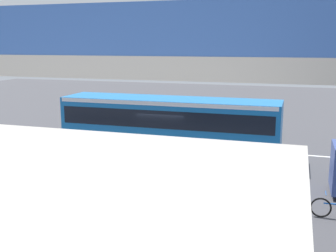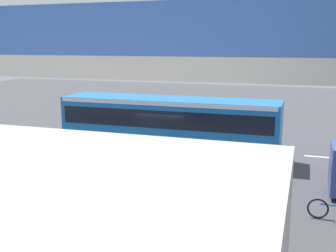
{
  "view_description": "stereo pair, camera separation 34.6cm",
  "coord_description": "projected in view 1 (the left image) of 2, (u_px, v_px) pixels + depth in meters",
  "views": [
    {
      "loc": [
        -6.51,
        20.26,
        5.97
      ],
      "look_at": [
        0.08,
        -0.54,
        1.6
      ],
      "focal_mm": 44.16,
      "sensor_mm": 36.0,
      "label": 1
    },
    {
      "loc": [
        -6.84,
        20.15,
        5.97
      ],
      "look_at": [
        0.08,
        -0.54,
        1.6
      ],
      "focal_mm": 44.16,
      "sensor_mm": 36.0,
      "label": 2
    }
  ],
  "objects": [
    {
      "name": "lane_dash_right",
      "position": [
        119.0,
        141.0,
        25.75
      ],
      "size": [
        2.0,
        0.2,
        0.01
      ],
      "primitive_type": "cube",
      "color": "silver",
      "rests_on": "ground"
    },
    {
      "name": "ground",
      "position": [
        166.0,
        157.0,
        22.04
      ],
      "size": [
        80.0,
        80.0,
        0.0
      ],
      "primitive_type": "plane",
      "color": "#424247"
    },
    {
      "name": "lane_dash_leftmost",
      "position": [
        323.0,
        156.0,
        22.19
      ],
      "size": [
        2.0,
        0.2,
        0.01
      ],
      "primitive_type": "cube",
      "color": "silver",
      "rests_on": "ground"
    },
    {
      "name": "city_bus",
      "position": [
        169.0,
        122.0,
        21.84
      ],
      "size": [
        11.54,
        2.85,
        3.15
      ],
      "color": "#196BB7",
      "rests_on": "ground"
    },
    {
      "name": "lane_dash_left",
      "position": [
        248.0,
        151.0,
        23.38
      ],
      "size": [
        2.0,
        0.2,
        0.01
      ],
      "primitive_type": "cube",
      "color": "silver",
      "rests_on": "ground"
    },
    {
      "name": "pedestrian_overpass",
      "position": [
        41.0,
        79.0,
        10.92
      ],
      "size": [
        28.07,
        2.6,
        6.82
      ],
      "color": "#B2ADA5",
      "rests_on": "ground"
    },
    {
      "name": "lane_dash_centre",
      "position": [
        180.0,
        146.0,
        24.56
      ],
      "size": [
        2.0,
        0.2,
        0.01
      ],
      "primitive_type": "cube",
      "color": "silver",
      "rests_on": "ground"
    },
    {
      "name": "lane_dash_rightmost",
      "position": [
        62.0,
        137.0,
        26.93
      ],
      "size": [
        2.0,
        0.2,
        0.01
      ],
      "primitive_type": "cube",
      "color": "silver",
      "rests_on": "ground"
    }
  ]
}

